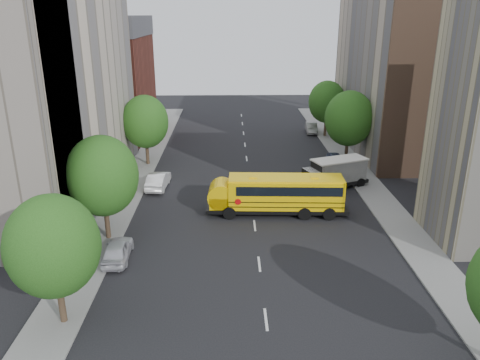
{
  "coord_description": "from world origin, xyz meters",
  "views": [
    {
      "loc": [
        -1.91,
        -35.53,
        15.91
      ],
      "look_at": [
        -1.07,
        2.0,
        2.41
      ],
      "focal_mm": 35.0,
      "sensor_mm": 36.0,
      "label": 1
    }
  ],
  "objects_px": {
    "street_tree_0": "(53,246)",
    "parked_car_1": "(158,180)",
    "street_tree_2": "(145,122)",
    "street_tree_4": "(349,119)",
    "school_bus": "(276,193)",
    "parked_car_4": "(335,160)",
    "safari_truck": "(335,173)",
    "parked_car_5": "(311,128)",
    "parked_car_0": "(117,250)",
    "street_tree_1": "(102,176)",
    "street_tree_5": "(327,102)"
  },
  "relations": [
    {
      "from": "street_tree_0",
      "to": "school_bus",
      "type": "bearing_deg",
      "value": 48.24
    },
    {
      "from": "parked_car_0",
      "to": "parked_car_1",
      "type": "relative_size",
      "value": 0.9
    },
    {
      "from": "street_tree_4",
      "to": "safari_truck",
      "type": "bearing_deg",
      "value": -111.16
    },
    {
      "from": "school_bus",
      "to": "street_tree_1",
      "type": "bearing_deg",
      "value": -158.65
    },
    {
      "from": "parked_car_4",
      "to": "street_tree_0",
      "type": "bearing_deg",
      "value": -124.97
    },
    {
      "from": "street_tree_1",
      "to": "street_tree_2",
      "type": "xyz_separation_m",
      "value": [
        0.0,
        18.0,
        -0.12
      ]
    },
    {
      "from": "street_tree_2",
      "to": "parked_car_0",
      "type": "xyz_separation_m",
      "value": [
        1.4,
        -21.14,
        -4.11
      ]
    },
    {
      "from": "school_bus",
      "to": "parked_car_1",
      "type": "bearing_deg",
      "value": 152.01
    },
    {
      "from": "street_tree_1",
      "to": "parked_car_4",
      "type": "distance_m",
      "value": 27.1
    },
    {
      "from": "school_bus",
      "to": "parked_car_0",
      "type": "xyz_separation_m",
      "value": [
        -11.45,
        -7.54,
        -1.12
      ]
    },
    {
      "from": "street_tree_1",
      "to": "safari_truck",
      "type": "distance_m",
      "value": 22.06
    },
    {
      "from": "street_tree_2",
      "to": "parked_car_5",
      "type": "bearing_deg",
      "value": 34.57
    },
    {
      "from": "street_tree_0",
      "to": "street_tree_5",
      "type": "bearing_deg",
      "value": 61.19
    },
    {
      "from": "street_tree_5",
      "to": "parked_car_1",
      "type": "relative_size",
      "value": 1.61
    },
    {
      "from": "street_tree_0",
      "to": "parked_car_4",
      "type": "bearing_deg",
      "value": 52.74
    },
    {
      "from": "parked_car_1",
      "to": "street_tree_1",
      "type": "bearing_deg",
      "value": 82.04
    },
    {
      "from": "street_tree_2",
      "to": "parked_car_5",
      "type": "relative_size",
      "value": 1.82
    },
    {
      "from": "parked_car_0",
      "to": "parked_car_5",
      "type": "relative_size",
      "value": 0.99
    },
    {
      "from": "street_tree_0",
      "to": "street_tree_2",
      "type": "xyz_separation_m",
      "value": [
        0.0,
        28.0,
        0.19
      ]
    },
    {
      "from": "street_tree_2",
      "to": "street_tree_1",
      "type": "bearing_deg",
      "value": -90.0
    },
    {
      "from": "street_tree_1",
      "to": "parked_car_5",
      "type": "xyz_separation_m",
      "value": [
        20.49,
        32.12,
        -4.25
      ]
    },
    {
      "from": "street_tree_1",
      "to": "street_tree_4",
      "type": "distance_m",
      "value": 28.43
    },
    {
      "from": "parked_car_0",
      "to": "street_tree_2",
      "type": "bearing_deg",
      "value": -88.23
    },
    {
      "from": "street_tree_1",
      "to": "school_bus",
      "type": "xyz_separation_m",
      "value": [
        12.85,
        4.39,
        -3.11
      ]
    },
    {
      "from": "street_tree_5",
      "to": "safari_truck",
      "type": "height_order",
      "value": "street_tree_5"
    },
    {
      "from": "street_tree_5",
      "to": "school_bus",
      "type": "bearing_deg",
      "value": -109.66
    },
    {
      "from": "parked_car_1",
      "to": "street_tree_4",
      "type": "bearing_deg",
      "value": -155.97
    },
    {
      "from": "street_tree_5",
      "to": "safari_truck",
      "type": "relative_size",
      "value": 1.09
    },
    {
      "from": "street_tree_2",
      "to": "safari_truck",
      "type": "height_order",
      "value": "street_tree_2"
    },
    {
      "from": "safari_truck",
      "to": "parked_car_4",
      "type": "relative_size",
      "value": 1.74
    },
    {
      "from": "street_tree_0",
      "to": "parked_car_4",
      "type": "xyz_separation_m",
      "value": [
        20.6,
        27.08,
        -3.96
      ]
    },
    {
      "from": "street_tree_0",
      "to": "parked_car_1",
      "type": "height_order",
      "value": "street_tree_0"
    },
    {
      "from": "parked_car_5",
      "to": "street_tree_4",
      "type": "bearing_deg",
      "value": -80.06
    },
    {
      "from": "street_tree_5",
      "to": "parked_car_1",
      "type": "xyz_separation_m",
      "value": [
        -19.8,
        -19.34,
        -3.93
      ]
    },
    {
      "from": "street_tree_2",
      "to": "street_tree_4",
      "type": "xyz_separation_m",
      "value": [
        22.0,
        0.0,
        0.25
      ]
    },
    {
      "from": "street_tree_4",
      "to": "street_tree_5",
      "type": "bearing_deg",
      "value": 90.0
    },
    {
      "from": "school_bus",
      "to": "parked_car_0",
      "type": "bearing_deg",
      "value": -144.18
    },
    {
      "from": "street_tree_5",
      "to": "street_tree_2",
      "type": "bearing_deg",
      "value": -151.39
    },
    {
      "from": "parked_car_4",
      "to": "street_tree_4",
      "type": "bearing_deg",
      "value": 35.46
    },
    {
      "from": "street_tree_0",
      "to": "parked_car_4",
      "type": "relative_size",
      "value": 1.86
    },
    {
      "from": "safari_truck",
      "to": "parked_car_0",
      "type": "distance_m",
      "value": 22.35
    },
    {
      "from": "street_tree_4",
      "to": "parked_car_1",
      "type": "height_order",
      "value": "street_tree_4"
    },
    {
      "from": "street_tree_0",
      "to": "safari_truck",
      "type": "height_order",
      "value": "street_tree_0"
    },
    {
      "from": "street_tree_1",
      "to": "parked_car_1",
      "type": "relative_size",
      "value": 1.69
    },
    {
      "from": "parked_car_1",
      "to": "parked_car_4",
      "type": "bearing_deg",
      "value": -157.06
    },
    {
      "from": "school_bus",
      "to": "parked_car_5",
      "type": "bearing_deg",
      "value": 77.07
    },
    {
      "from": "street_tree_2",
      "to": "parked_car_5",
      "type": "distance_m",
      "value": 25.23
    },
    {
      "from": "street_tree_1",
      "to": "parked_car_0",
      "type": "distance_m",
      "value": 5.46
    },
    {
      "from": "parked_car_1",
      "to": "parked_car_0",
      "type": "bearing_deg",
      "value": 90.38
    },
    {
      "from": "street_tree_2",
      "to": "street_tree_0",
      "type": "bearing_deg",
      "value": -90.0
    }
  ]
}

